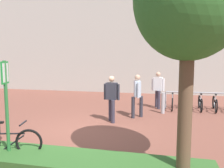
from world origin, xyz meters
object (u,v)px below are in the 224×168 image
at_px(tree_sidewalk, 189,1).
at_px(bike_rack_cluster, 207,103).
at_px(parking_sign_post, 6,95).
at_px(bollard_steel, 163,103).
at_px(bike_at_sign, 8,142).
at_px(person_suited_dark, 112,96).
at_px(person_shirt_blue, 158,88).
at_px(person_shirt_white, 137,93).

distance_m(tree_sidewalk, bike_rack_cluster, 7.15).
relative_size(tree_sidewalk, parking_sign_post, 2.00).
bearing_deg(bollard_steel, bike_at_sign, -125.22).
xyz_separation_m(bollard_steel, person_suited_dark, (-1.86, -1.76, 0.53)).
height_order(tree_sidewalk, person_shirt_blue, tree_sidewalk).
relative_size(person_suited_dark, person_shirt_white, 1.00).
bearing_deg(parking_sign_post, person_suited_dark, 63.81).
xyz_separation_m(tree_sidewalk, person_shirt_white, (-1.42, 4.31, -2.45)).
bearing_deg(bike_at_sign, person_suited_dark, 62.20).
bearing_deg(bike_rack_cluster, person_shirt_white, -146.86).
bearing_deg(person_shirt_white, person_shirt_blue, 68.44).
height_order(bollard_steel, person_shirt_blue, person_shirt_blue).
xyz_separation_m(person_suited_dark, person_shirt_white, (0.85, 0.84, 0.00)).
distance_m(parking_sign_post, bike_rack_cluster, 8.49).
bearing_deg(bollard_steel, person_shirt_white, -137.59).
height_order(bike_at_sign, bollard_steel, bollard_steel).
height_order(bike_rack_cluster, person_shirt_blue, person_shirt_blue).
height_order(person_shirt_blue, person_shirt_white, same).
distance_m(person_shirt_blue, person_suited_dark, 3.19).
relative_size(bollard_steel, person_shirt_white, 0.52).
distance_m(bike_at_sign, person_shirt_blue, 7.10).
bearing_deg(bollard_steel, parking_sign_post, -124.20).
bearing_deg(parking_sign_post, person_shirt_white, 59.36).
distance_m(tree_sidewalk, parking_sign_post, 4.44).
relative_size(person_shirt_blue, person_shirt_white, 1.00).
bearing_deg(parking_sign_post, person_shirt_blue, 61.97).
bearing_deg(person_shirt_blue, parking_sign_post, -118.03).
height_order(bike_at_sign, person_suited_dark, person_suited_dark).
bearing_deg(bike_at_sign, bike_rack_cluster, 47.81).
height_order(parking_sign_post, bike_rack_cluster, parking_sign_post).
distance_m(bike_rack_cluster, bollard_steel, 2.22).
height_order(tree_sidewalk, parking_sign_post, tree_sidewalk).
xyz_separation_m(bike_at_sign, person_shirt_blue, (3.42, 6.19, 0.63)).
bearing_deg(tree_sidewalk, parking_sign_post, -179.28).
bearing_deg(bike_rack_cluster, bollard_steel, -152.51).
bearing_deg(parking_sign_post, bike_at_sign, 134.06).
relative_size(tree_sidewalk, person_shirt_white, 2.70).
bearing_deg(tree_sidewalk, bollard_steel, 94.57).
relative_size(parking_sign_post, person_shirt_white, 1.35).
height_order(tree_sidewalk, person_suited_dark, tree_sidewalk).
bearing_deg(person_suited_dark, person_shirt_blue, 59.72).
bearing_deg(tree_sidewalk, person_suited_dark, 123.24).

